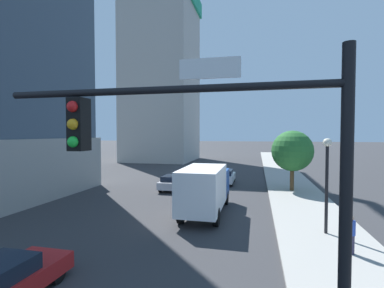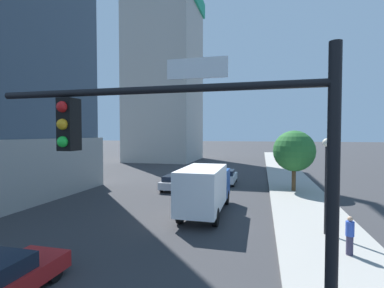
{
  "view_description": "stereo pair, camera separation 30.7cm",
  "coord_description": "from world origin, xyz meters",
  "px_view_note": "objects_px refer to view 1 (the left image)",
  "views": [
    {
      "loc": [
        5.63,
        -0.57,
        5.28
      ],
      "look_at": [
        1.38,
        17.61,
        4.6
      ],
      "focal_mm": 26.11,
      "sensor_mm": 36.0,
      "label": 1
    },
    {
      "loc": [
        5.93,
        -0.5,
        5.28
      ],
      "look_at": [
        1.38,
        17.61,
        4.6
      ],
      "focal_mm": 26.11,
      "sensor_mm": 36.0,
      "label": 2
    }
  ],
  "objects_px": {
    "traffic_light_pole": "(216,168)",
    "car_white": "(225,176)",
    "street_lamp": "(327,170)",
    "box_truck": "(205,187)",
    "pedestrian_blue_shirt": "(351,234)",
    "construction_building": "(162,70)",
    "car_silver": "(174,182)",
    "street_tree": "(292,151)"
  },
  "relations": [
    {
      "from": "street_tree",
      "to": "box_truck",
      "type": "xyz_separation_m",
      "value": [
        -6.4,
        -8.74,
        -1.94
      ]
    },
    {
      "from": "street_lamp",
      "to": "box_truck",
      "type": "distance_m",
      "value": 7.39
    },
    {
      "from": "construction_building",
      "to": "car_white",
      "type": "distance_m",
      "value": 33.07
    },
    {
      "from": "car_white",
      "to": "traffic_light_pole",
      "type": "bearing_deg",
      "value": -84.01
    },
    {
      "from": "traffic_light_pole",
      "to": "construction_building",
      "type": "bearing_deg",
      "value": 110.33
    },
    {
      "from": "street_lamp",
      "to": "street_tree",
      "type": "bearing_deg",
      "value": 91.94
    },
    {
      "from": "car_white",
      "to": "street_lamp",
      "type": "bearing_deg",
      "value": -64.08
    },
    {
      "from": "car_white",
      "to": "box_truck",
      "type": "xyz_separation_m",
      "value": [
        -0.0,
        -11.51,
        1.02
      ]
    },
    {
      "from": "street_tree",
      "to": "pedestrian_blue_shirt",
      "type": "relative_size",
      "value": 3.3
    },
    {
      "from": "street_lamp",
      "to": "construction_building",
      "type": "bearing_deg",
      "value": 120.37
    },
    {
      "from": "street_tree",
      "to": "car_white",
      "type": "xyz_separation_m",
      "value": [
        -6.4,
        2.78,
        -2.96
      ]
    },
    {
      "from": "street_lamp",
      "to": "pedestrian_blue_shirt",
      "type": "bearing_deg",
      "value": -79.64
    },
    {
      "from": "street_lamp",
      "to": "box_truck",
      "type": "bearing_deg",
      "value": 160.21
    },
    {
      "from": "car_silver",
      "to": "street_tree",
      "type": "bearing_deg",
      "value": 7.57
    },
    {
      "from": "car_white",
      "to": "box_truck",
      "type": "relative_size",
      "value": 0.59
    },
    {
      "from": "street_tree",
      "to": "traffic_light_pole",
      "type": "bearing_deg",
      "value": -100.03
    },
    {
      "from": "traffic_light_pole",
      "to": "pedestrian_blue_shirt",
      "type": "xyz_separation_m",
      "value": [
        4.66,
        8.09,
        -3.69
      ]
    },
    {
      "from": "car_white",
      "to": "construction_building",
      "type": "bearing_deg",
      "value": 122.82
    },
    {
      "from": "street_lamp",
      "to": "street_tree",
      "type": "distance_m",
      "value": 11.19
    },
    {
      "from": "box_truck",
      "to": "construction_building",
      "type": "bearing_deg",
      "value": 113.46
    },
    {
      "from": "construction_building",
      "to": "street_lamp",
      "type": "distance_m",
      "value": 46.01
    },
    {
      "from": "construction_building",
      "to": "traffic_light_pole",
      "type": "bearing_deg",
      "value": -69.67
    },
    {
      "from": "street_lamp",
      "to": "street_tree",
      "type": "height_order",
      "value": "street_tree"
    },
    {
      "from": "traffic_light_pole",
      "to": "car_white",
      "type": "height_order",
      "value": "traffic_light_pole"
    },
    {
      "from": "traffic_light_pole",
      "to": "street_lamp",
      "type": "relative_size",
      "value": 1.34
    },
    {
      "from": "traffic_light_pole",
      "to": "car_white",
      "type": "bearing_deg",
      "value": 95.99
    },
    {
      "from": "construction_building",
      "to": "car_white",
      "type": "relative_size",
      "value": 9.79
    },
    {
      "from": "traffic_light_pole",
      "to": "car_white",
      "type": "relative_size",
      "value": 1.51
    },
    {
      "from": "construction_building",
      "to": "street_tree",
      "type": "bearing_deg",
      "value": -50.68
    },
    {
      "from": "construction_building",
      "to": "box_truck",
      "type": "relative_size",
      "value": 5.77
    },
    {
      "from": "car_silver",
      "to": "box_truck",
      "type": "height_order",
      "value": "box_truck"
    },
    {
      "from": "car_white",
      "to": "pedestrian_blue_shirt",
      "type": "bearing_deg",
      "value": -66.2
    },
    {
      "from": "street_tree",
      "to": "pedestrian_blue_shirt",
      "type": "bearing_deg",
      "value": -86.54
    },
    {
      "from": "car_white",
      "to": "street_tree",
      "type": "bearing_deg",
      "value": -23.44
    },
    {
      "from": "construction_building",
      "to": "box_truck",
      "type": "xyz_separation_m",
      "value": [
        15.27,
        -35.2,
        -16.27
      ]
    },
    {
      "from": "street_lamp",
      "to": "box_truck",
      "type": "height_order",
      "value": "street_lamp"
    },
    {
      "from": "car_silver",
      "to": "car_white",
      "type": "distance_m",
      "value": 6.08
    },
    {
      "from": "street_lamp",
      "to": "car_white",
      "type": "relative_size",
      "value": 1.13
    },
    {
      "from": "box_truck",
      "to": "pedestrian_blue_shirt",
      "type": "relative_size",
      "value": 4.49
    },
    {
      "from": "construction_building",
      "to": "traffic_light_pole",
      "type": "height_order",
      "value": "construction_building"
    },
    {
      "from": "street_tree",
      "to": "car_silver",
      "type": "height_order",
      "value": "street_tree"
    },
    {
      "from": "street_lamp",
      "to": "street_tree",
      "type": "xyz_separation_m",
      "value": [
        -0.38,
        11.18,
        0.29
      ]
    }
  ]
}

